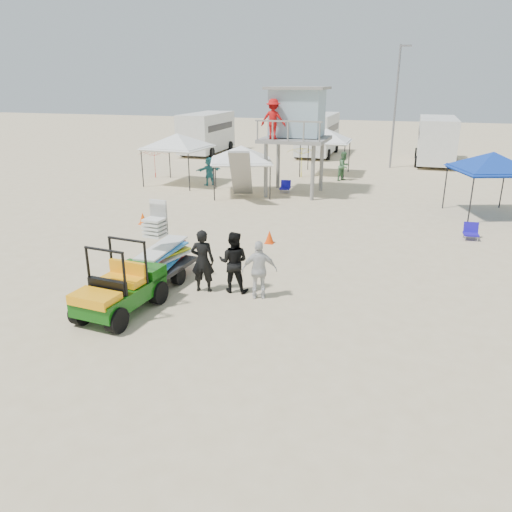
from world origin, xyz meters
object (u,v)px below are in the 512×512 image
(surf_trailer, at_px, (160,253))
(canopy_blue, at_px, (494,155))
(utility_cart, at_px, (118,282))
(lifeguard_tower, at_px, (294,117))
(man_left, at_px, (203,261))

(surf_trailer, xyz_separation_m, canopy_blue, (10.42, 11.40, 1.82))
(utility_cart, relative_size, lifeguard_tower, 0.49)
(utility_cart, bearing_deg, surf_trailer, 89.93)
(man_left, distance_m, canopy_blue, 14.81)
(surf_trailer, distance_m, canopy_blue, 15.55)
(utility_cart, height_order, surf_trailer, surf_trailer)
(man_left, xyz_separation_m, canopy_blue, (8.90, 11.70, 1.79))
(surf_trailer, height_order, man_left, surf_trailer)
(surf_trailer, bearing_deg, lifeguard_tower, 85.76)
(surf_trailer, relative_size, man_left, 1.43)
(lifeguard_tower, distance_m, canopy_blue, 9.73)
(lifeguard_tower, xyz_separation_m, canopy_blue, (9.42, -2.08, -1.29))
(utility_cart, distance_m, lifeguard_tower, 16.15)
(man_left, height_order, lifeguard_tower, lifeguard_tower)
(surf_trailer, relative_size, lifeguard_tower, 0.49)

